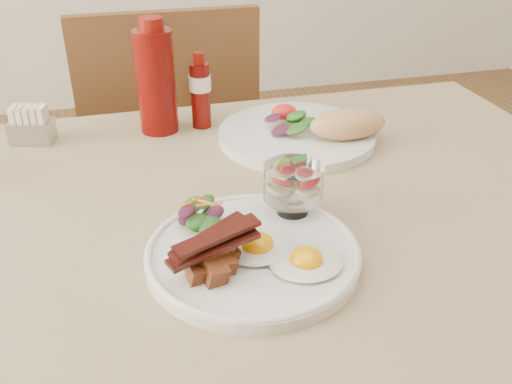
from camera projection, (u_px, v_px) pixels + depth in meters
The scene contains 11 objects.
table at pixel (218, 262), 0.89m from camera, with size 1.33×0.88×0.75m.
chair_far at pixel (170, 158), 1.51m from camera, with size 0.42×0.42×0.93m.
main_plate at pixel (253, 255), 0.74m from camera, with size 0.28×0.28×0.02m, color silver.
fried_eggs at pixel (281, 253), 0.72m from camera, with size 0.15×0.14×0.03m.
bacon_potato_pile at pixel (213, 253), 0.69m from camera, with size 0.12×0.08×0.05m.
side_salad at pixel (201, 215), 0.78m from camera, with size 0.07×0.06×0.04m.
fruit_cup at pixel (293, 183), 0.79m from camera, with size 0.09×0.09×0.09m.
second_plate at pixel (309, 131), 1.06m from camera, with size 0.30×0.29×0.07m.
ketchup_bottle at pixel (156, 80), 1.06m from camera, with size 0.09×0.09×0.22m.
hot_sauce_bottle at pixel (200, 92), 1.09m from camera, with size 0.05×0.05×0.15m.
sugar_caddy at pixel (31, 127), 1.04m from camera, with size 0.09×0.06×0.07m.
Camera 1 is at (-0.12, -0.71, 1.20)m, focal length 40.00 mm.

